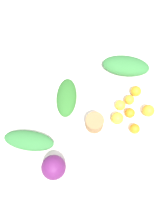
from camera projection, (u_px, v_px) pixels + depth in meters
ground_plane at (84, 139)px, 2.17m from camera, size 8.00×8.00×0.00m
dining_table at (84, 118)px, 1.58m from camera, size 1.45×0.81×0.73m
cabbage_purple at (54, 167)px, 1.29m from camera, size 0.15×0.15×0.15m
paper_bag at (94, 123)px, 1.41m from camera, size 0.12×0.12×0.10m
greens_bunch_chard at (126, 66)px, 1.57m from camera, size 0.33×0.37×0.10m
greens_bunch_beet_tops at (67, 97)px, 1.49m from camera, size 0.31×0.29×0.07m
greens_bunch_scallion at (29, 140)px, 1.38m from camera, size 0.29×0.34×0.07m
orange_0 at (135, 129)px, 1.41m from camera, size 0.07×0.07×0.07m
orange_1 at (130, 113)px, 1.45m from camera, size 0.07×0.07×0.07m
orange_2 at (148, 111)px, 1.45m from camera, size 0.08×0.08×0.08m
orange_3 at (120, 105)px, 1.47m from camera, size 0.07×0.07×0.07m
orange_4 at (117, 118)px, 1.43m from camera, size 0.08×0.08×0.08m
orange_5 at (136, 91)px, 1.51m from camera, size 0.07×0.07×0.07m
orange_6 at (129, 100)px, 1.49m from camera, size 0.07×0.07×0.07m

